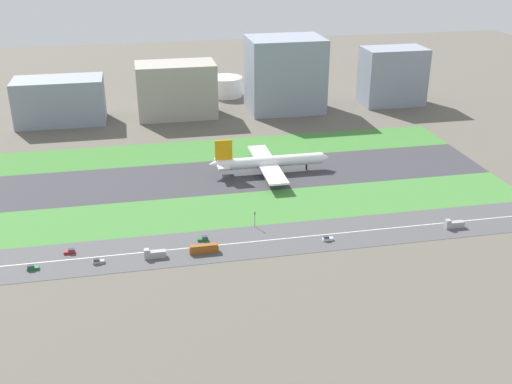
{
  "coord_description": "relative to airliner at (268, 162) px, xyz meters",
  "views": [
    {
      "loc": [
        -41.59,
        -290.83,
        121.45
      ],
      "look_at": [
        10.3,
        -36.5,
        6.0
      ],
      "focal_mm": 42.62,
      "sensor_mm": 36.0,
      "label": 1
    }
  ],
  "objects": [
    {
      "name": "terminal_building",
      "position": [
        -114.07,
        114.0,
        8.44
      ],
      "size": [
        56.88,
        29.5,
        29.35
      ],
      "primitive_type": "cube",
      "color": "gray",
      "rests_on": "ground_plane"
    },
    {
      "name": "office_tower",
      "position": [
        37.39,
        114.0,
        18.98
      ],
      "size": [
        51.04,
        38.23,
        50.43
      ],
      "primitive_type": "cube",
      "color": "gray",
      "rests_on": "ground_plane"
    },
    {
      "name": "bus_0",
      "position": [
        -43.56,
        -78.0,
        -4.41
      ],
      "size": [
        11.6,
        2.5,
        3.5
      ],
      "rotation": [
        0.0,
        0.0,
        3.14
      ],
      "color": "brown",
      "rests_on": "highway"
    },
    {
      "name": "fuel_tank_west",
      "position": [
        -26.08,
        159.0,
        1.26
      ],
      "size": [
        19.89,
        19.89,
        14.99
      ],
      "primitive_type": "cylinder",
      "color": "silver",
      "rests_on": "ground_plane"
    },
    {
      "name": "airliner",
      "position": [
        0.0,
        0.0,
        0.0
      ],
      "size": [
        65.0,
        56.0,
        19.7
      ],
      "color": "white",
      "rests_on": "runway"
    },
    {
      "name": "car_4",
      "position": [
        -42.62,
        -68.0,
        -5.31
      ],
      "size": [
        4.4,
        1.8,
        2.0
      ],
      "color": "#19662D",
      "rests_on": "highway"
    },
    {
      "name": "highway_centerline",
      "position": [
        -24.07,
        -73.0,
        -6.13
      ],
      "size": [
        266.0,
        0.5,
        0.01
      ],
      "primitive_type": "cube",
      "color": "silver",
      "rests_on": "highway"
    },
    {
      "name": "car_0",
      "position": [
        -85.02,
        -78.0,
        -5.31
      ],
      "size": [
        4.4,
        1.8,
        2.0
      ],
      "rotation": [
        0.0,
        0.0,
        3.14
      ],
      "color": "#99999E",
      "rests_on": "highway"
    },
    {
      "name": "traffic_light",
      "position": [
        -19.1,
        -60.01,
        -1.94
      ],
      "size": [
        0.36,
        0.5,
        7.2
      ],
      "color": "#4C4C51",
      "rests_on": "highway"
    },
    {
      "name": "fuel_tank_centre",
      "position": [
        2.21,
        159.0,
        1.01
      ],
      "size": [
        25.72,
        25.72,
        14.48
      ],
      "primitive_type": "cylinder",
      "color": "silver",
      "rests_on": "ground_plane"
    },
    {
      "name": "car_1",
      "position": [
        -109.41,
        -78.0,
        -5.31
      ],
      "size": [
        4.4,
        1.8,
        2.0
      ],
      "rotation": [
        0.0,
        0.0,
        3.14
      ],
      "color": "#19662D",
      "rests_on": "highway"
    },
    {
      "name": "ground_plane",
      "position": [
        -24.07,
        -0.0,
        -6.23
      ],
      "size": [
        800.0,
        800.0,
        0.0
      ],
      "primitive_type": "plane",
      "color": "#5B564C"
    },
    {
      "name": "grass_median_south",
      "position": [
        -24.07,
        -41.0,
        -6.18
      ],
      "size": [
        280.0,
        36.0,
        0.1
      ],
      "primitive_type": "cube",
      "color": "#427F38",
      "rests_on": "ground_plane"
    },
    {
      "name": "car_3",
      "position": [
        8.14,
        -78.0,
        -5.31
      ],
      "size": [
        4.4,
        1.8,
        2.0
      ],
      "rotation": [
        0.0,
        0.0,
        3.14
      ],
      "color": "silver",
      "rests_on": "highway"
    },
    {
      "name": "cargo_warehouse",
      "position": [
        117.41,
        114.0,
        13.94
      ],
      "size": [
        43.99,
        26.64,
        40.34
      ],
      "primitive_type": "cube",
      "color": "gray",
      "rests_on": "ground_plane"
    },
    {
      "name": "highway",
      "position": [
        -24.07,
        -73.0,
        -6.18
      ],
      "size": [
        280.0,
        28.0,
        0.1
      ],
      "primitive_type": "cube",
      "color": "#4C4C4F",
      "rests_on": "ground_plane"
    },
    {
      "name": "car_2",
      "position": [
        -96.3,
        -68.0,
        -5.31
      ],
      "size": [
        4.4,
        1.8,
        2.0
      ],
      "color": "#B2191E",
      "rests_on": "highway"
    },
    {
      "name": "truck_0",
      "position": [
        65.4,
        -78.0,
        -4.56
      ],
      "size": [
        8.4,
        2.5,
        4.0
      ],
      "rotation": [
        0.0,
        0.0,
        3.14
      ],
      "color": "#99999E",
      "rests_on": "highway"
    },
    {
      "name": "hangar_building",
      "position": [
        -37.95,
        114.0,
        11.85
      ],
      "size": [
        52.64,
        29.75,
        36.17
      ],
      "primitive_type": "cube",
      "color": "#9E998E",
      "rests_on": "ground_plane"
    },
    {
      "name": "truck_1",
      "position": [
        -63.24,
        -78.0,
        -4.56
      ],
      "size": [
        8.4,
        2.5,
        4.0
      ],
      "rotation": [
        0.0,
        0.0,
        3.14
      ],
      "color": "#99999E",
      "rests_on": "highway"
    },
    {
      "name": "runway",
      "position": [
        -24.07,
        -0.0,
        -6.18
      ],
      "size": [
        280.0,
        46.0,
        0.1
      ],
      "primitive_type": "cube",
      "color": "#38383D",
      "rests_on": "ground_plane"
    },
    {
      "name": "fuel_tank_east",
      "position": [
        37.91,
        159.0,
        0.69
      ],
      "size": [
        19.38,
        19.38,
        13.85
      ],
      "primitive_type": "cylinder",
      "color": "silver",
      "rests_on": "ground_plane"
    },
    {
      "name": "grass_median_north",
      "position": [
        -24.07,
        41.0,
        -6.18
      ],
      "size": [
        280.0,
        36.0,
        0.1
      ],
      "primitive_type": "cube",
      "color": "#3D7A33",
      "rests_on": "ground_plane"
    }
  ]
}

